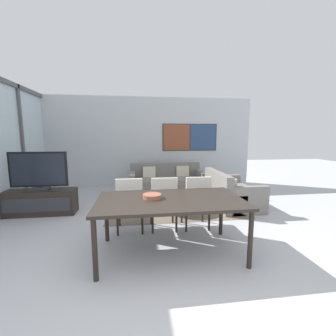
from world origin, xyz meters
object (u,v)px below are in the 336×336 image
Objects in this scene: television at (39,171)px; coffee_table at (175,195)px; dining_chair_centre at (164,201)px; fruit_bowl at (152,196)px; dining_chair_left at (130,202)px; tv_console at (41,202)px; sofa_main at (167,182)px; dining_chair_right at (196,200)px; dining_table at (170,203)px; sofa_side at (230,194)px.

coffee_table is (2.80, -0.02, -0.59)m from television.
dining_chair_centre is 0.80m from fruit_bowl.
fruit_bowl is (0.33, -0.70, 0.29)m from dining_chair_left.
tv_console is at bearing 148.66° from dining_chair_left.
dining_chair_right is at bearing -86.09° from sofa_main.
dining_table is at bearing -38.07° from tv_console.
sofa_side reaches higher than dining_table.
tv_console is 2.18m from dining_chair_left.
dining_chair_right is at bearing 136.35° from sofa_side.
dining_chair_right is (0.57, -0.01, 0.00)m from dining_chair_centre.
sofa_main is 2.20× the size of dining_chair_left.
sofa_side is (1.28, -1.49, -0.00)m from sofa_main.
fruit_bowl is (-1.91, -1.85, 0.54)m from sofa_side.
dining_chair_centre is at bearing 71.19° from fruit_bowl.
dining_chair_centre reaches higher than coffee_table.
sofa_side is at bearing 34.51° from dining_chair_centre.
dining_table is 7.58× the size of fruit_bowl.
fruit_bowl is at bearing -40.02° from television.
tv_console is 4.09m from sofa_side.
sofa_side is 5.60× the size of fruit_bowl.
dining_chair_left is 1.00× the size of dining_chair_right.
tv_console is at bearing 179.67° from coffee_table.
coffee_table is at bearing 70.91° from fruit_bowl.
dining_table is 2.07× the size of dining_chair_centre.
fruit_bowl reaches higher than dining_table.
television is at bearing 139.98° from fruit_bowl.
dining_chair_centre is 1.00× the size of dining_chair_right.
dining_chair_right is at bearing -20.77° from tv_console.
tv_console is 1.45× the size of dining_chair_right.
television is 0.57× the size of dining_table.
sofa_side reaches higher than tv_console.
sofa_main reaches higher than dining_table.
dining_table is 0.97m from dining_chair_right.
dining_chair_right is at bearing -80.81° from coffee_table.
dining_chair_right is at bearing -0.67° from dining_chair_centre.
dining_chair_centre is (0.57, -0.00, 0.00)m from dining_chair_left.
dining_chair_left reaches higher than tv_console.
dining_chair_centre and dining_chair_right have the same top height.
dining_chair_centre is 0.57m from dining_chair_right.
dining_chair_centre is (-0.39, -1.11, 0.21)m from coffee_table.
fruit_bowl is at bearing 134.10° from sofa_side.
dining_chair_left is at bearing 179.97° from dining_chair_centre.
dining_chair_right is 3.65× the size of fruit_bowl.
dining_chair_left and dining_chair_right have the same top height.
coffee_table is at bearing 99.19° from dining_chair_right.
dining_chair_left is at bearing 179.65° from dining_chair_right.
sofa_side is 2.53m from dining_chair_left.
dining_chair_centre reaches higher than sofa_side.
dining_chair_right is at bearing -20.79° from television.
tv_console is 0.95× the size of sofa_side.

